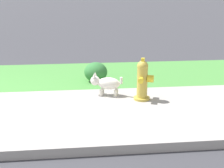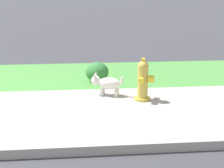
# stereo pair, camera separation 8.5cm
# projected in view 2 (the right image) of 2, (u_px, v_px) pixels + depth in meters

# --- Properties ---
(fire_hydrant_by_grass_verge) EXTENTS (0.33, 0.36, 0.72)m
(fire_hydrant_by_grass_verge) POSITION_uv_depth(u_px,v_px,m) (143.00, 80.00, 5.17)
(fire_hydrant_by_grass_verge) COLOR gold
(fire_hydrant_by_grass_verge) RESTS_ON ground
(small_white_dog) EXTENTS (0.56, 0.31, 0.41)m
(small_white_dog) POSITION_uv_depth(u_px,v_px,m) (107.00, 83.00, 5.43)
(small_white_dog) COLOR silver
(small_white_dog) RESTS_ON ground
(shrub_bush_mid_verge) EXTENTS (0.46, 0.46, 0.39)m
(shrub_bush_mid_verge) POSITION_uv_depth(u_px,v_px,m) (97.00, 72.00, 6.28)
(shrub_bush_mid_verge) COLOR #337538
(shrub_bush_mid_verge) RESTS_ON ground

